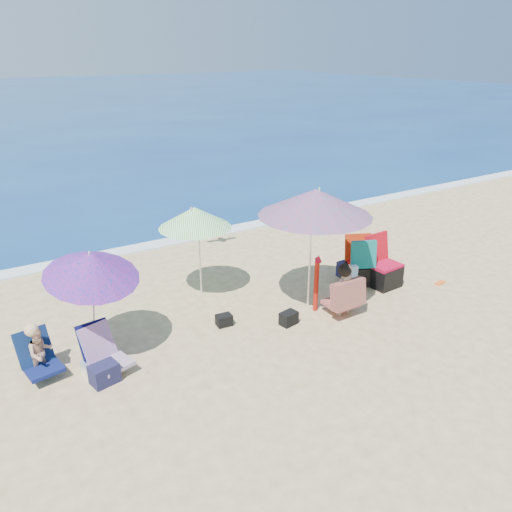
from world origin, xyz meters
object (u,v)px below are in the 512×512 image
umbrella_turquoise (315,203)px  umbrella_striped (195,217)px  person_center (345,291)px  chair_rainbow (104,360)px  umbrella_blue (92,265)px  camp_chair_right (360,267)px  furled_umbrella (317,280)px  camp_chair_left (383,271)px  person_left (40,352)px  chair_navy (101,358)px

umbrella_turquoise → umbrella_striped: bearing=135.3°
umbrella_turquoise → person_center: bearing=-61.3°
chair_rainbow → umbrella_blue: bearing=75.9°
umbrella_turquoise → camp_chair_right: (1.43, 0.29, -1.63)m
furled_umbrella → umbrella_striped: bearing=131.9°
camp_chair_left → umbrella_turquoise: bearing=179.1°
umbrella_blue → person_left: bearing=-177.3°
chair_navy → chair_rainbow: size_ratio=0.87×
furled_umbrella → chair_navy: (-3.81, 0.25, -0.45)m
person_center → umbrella_striped: bearing=131.5°
umbrella_turquoise → umbrella_striped: 2.22m
umbrella_turquoise → person_left: umbrella_turquoise is taller
umbrella_blue → camp_chair_left: size_ratio=1.83×
furled_umbrella → umbrella_turquoise: bearing=81.5°
umbrella_turquoise → chair_navy: umbrella_turquoise is taller
umbrella_striped → person_center: umbrella_striped is taller
umbrella_turquoise → camp_chair_left: (1.78, -0.03, -1.69)m
umbrella_blue → furled_umbrella: size_ratio=1.65×
chair_rainbow → furled_umbrella: bearing=-2.8°
umbrella_striped → chair_rainbow: (-2.25, -1.52, -1.39)m
umbrella_turquoise → chair_navy: bearing=178.7°
chair_navy → person_center: (4.14, -0.65, 0.30)m
furled_umbrella → chair_rainbow: size_ratio=1.47×
umbrella_blue → umbrella_striped: bearing=27.9°
chair_navy → camp_chair_left: bearing=-1.1°
umbrella_turquoise → camp_chair_left: size_ratio=2.33×
furled_umbrella → person_center: furled_umbrella is taller
umbrella_striped → camp_chair_left: bearing=-25.1°
chair_navy → camp_chair_left: 5.62m
camp_chair_right → umbrella_striped: bearing=157.3°
camp_chair_left → person_left: bearing=176.6°
umbrella_striped → umbrella_blue: umbrella_blue is taller
umbrella_turquoise → umbrella_striped: umbrella_turquoise is taller
umbrella_turquoise → chair_rainbow: bearing=179.8°
chair_navy → umbrella_turquoise: bearing=-1.3°
chair_navy → person_center: bearing=-8.9°
umbrella_turquoise → chair_navy: (-3.84, 0.09, -1.82)m
camp_chair_left → person_left: size_ratio=1.17×
chair_rainbow → person_center: bearing=-8.0°
camp_chair_left → person_left: (-6.38, 0.38, 0.09)m
umbrella_striped → chair_navy: size_ratio=2.67×
umbrella_turquoise → person_left: bearing=175.7°
chair_navy → person_center: size_ratio=0.68×
umbrella_blue → camp_chair_right: umbrella_blue is taller
chair_navy → person_left: 0.84m
umbrella_blue → furled_umbrella: umbrella_blue is taller
camp_chair_left → umbrella_blue: bearing=175.7°
furled_umbrella → camp_chair_right: furled_umbrella is taller
chair_rainbow → person_left: person_left is taller
umbrella_blue → person_left: size_ratio=2.14×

